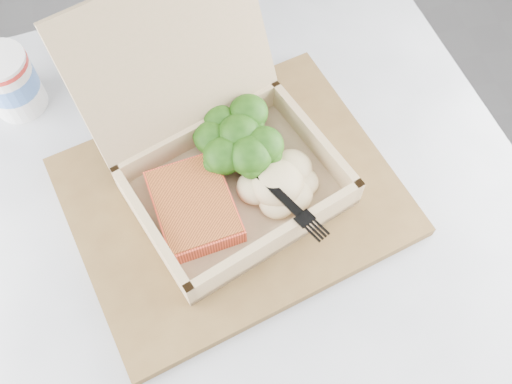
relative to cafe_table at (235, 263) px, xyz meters
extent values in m
cylinder|color=black|center=(0.00, 0.00, -0.52)|extent=(0.42, 0.42, 0.02)
cylinder|color=black|center=(0.00, 0.00, -0.19)|extent=(0.08, 0.08, 0.68)
cube|color=#B9BCC4|center=(0.00, 0.00, 0.17)|extent=(0.84, 0.84, 0.03)
cube|color=brown|center=(0.01, 0.01, 0.19)|extent=(0.45, 0.39, 0.02)
cube|color=#9D7F5E|center=(0.01, 0.01, 0.20)|extent=(0.28, 0.25, 0.01)
cube|color=tan|center=(-0.09, -0.03, 0.22)|extent=(0.07, 0.17, 0.05)
cube|color=tan|center=(0.12, 0.05, 0.22)|extent=(0.07, 0.17, 0.05)
cube|color=tan|center=(0.04, -0.07, 0.22)|extent=(0.22, 0.09, 0.05)
cube|color=tan|center=(-0.02, 0.09, 0.22)|extent=(0.22, 0.09, 0.05)
cube|color=#9D7F5E|center=(-0.03, 0.13, 0.32)|extent=(0.25, 0.16, 0.17)
cube|color=#F04F2F|center=(-0.04, -0.01, 0.22)|extent=(0.10, 0.13, 0.02)
ellipsoid|color=beige|center=(0.06, 0.00, 0.23)|extent=(0.10, 0.09, 0.04)
cube|color=black|center=(0.03, 0.03, 0.24)|extent=(0.05, 0.09, 0.01)
cube|color=black|center=(0.06, -0.03, 0.24)|extent=(0.04, 0.05, 0.01)
cylinder|color=silver|center=(-0.24, 0.22, 0.23)|extent=(0.07, 0.07, 0.09)
cylinder|color=#4A77C6|center=(-0.24, 0.22, 0.23)|extent=(0.07, 0.07, 0.03)
cube|color=white|center=(-0.04, 0.23, 0.18)|extent=(0.09, 0.16, 0.00)
camera|label=1|loc=(-0.04, -0.31, 0.81)|focal=40.00mm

